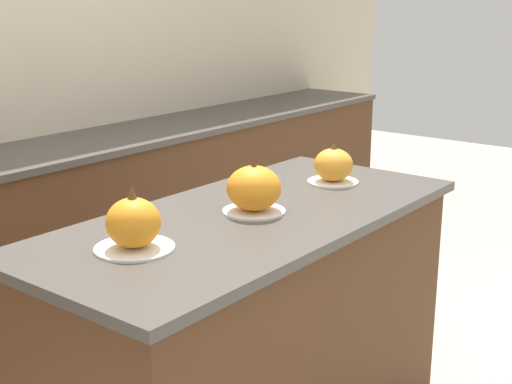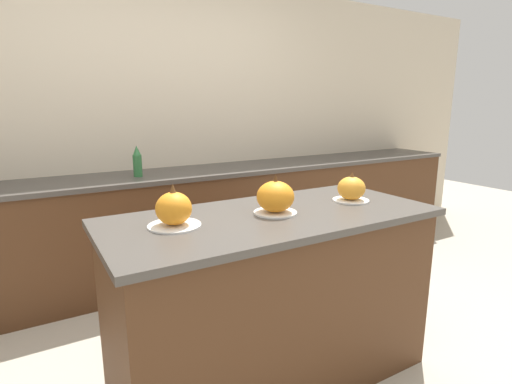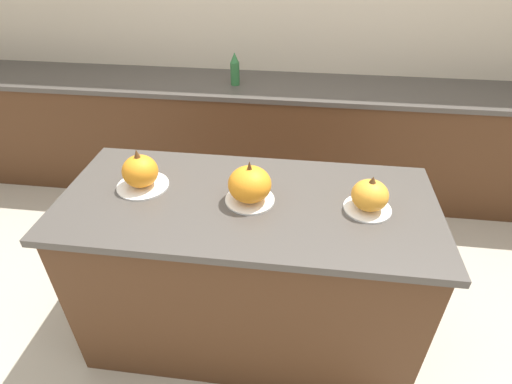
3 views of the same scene
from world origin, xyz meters
TOP-DOWN VIEW (x-y plane):
  - kitchen_island at (0.00, 0.00)m, footprint 1.67×0.75m
  - back_counter at (0.00, 1.48)m, footprint 6.00×0.60m
  - pumpkin_cake_left at (-0.49, 0.05)m, footprint 0.24×0.24m
  - pumpkin_cake_center at (0.01, 0.00)m, footprint 0.22×0.22m
  - pumpkin_cake_right at (0.52, 0.00)m, footprint 0.20×0.20m

SIDE VIEW (x-z plane):
  - back_counter at x=0.00m, z-range 0.00..0.90m
  - kitchen_island at x=0.00m, z-range 0.00..0.92m
  - pumpkin_cake_right at x=0.52m, z-range 0.90..1.06m
  - pumpkin_cake_left at x=-0.49m, z-range 0.89..1.09m
  - pumpkin_cake_center at x=0.01m, z-range 0.89..1.09m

